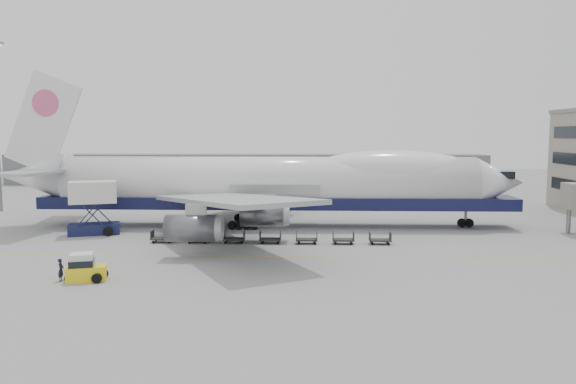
{
  "coord_description": "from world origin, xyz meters",
  "views": [
    {
      "loc": [
        5.27,
        -59.15,
        11.88
      ],
      "look_at": [
        2.69,
        6.0,
        5.03
      ],
      "focal_mm": 35.0,
      "sensor_mm": 36.0,
      "label": 1
    }
  ],
  "objects_px": {
    "baggage_tug": "(85,269)",
    "catering_truck": "(93,205)",
    "ground_worker": "(61,270)",
    "airliner": "(274,182)"
  },
  "relations": [
    {
      "from": "airliner",
      "to": "ground_worker",
      "type": "distance_m",
      "value": 32.02
    },
    {
      "from": "baggage_tug",
      "to": "catering_truck",
      "type": "bearing_deg",
      "value": 93.52
    },
    {
      "from": "catering_truck",
      "to": "baggage_tug",
      "type": "relative_size",
      "value": 1.85
    },
    {
      "from": "baggage_tug",
      "to": "ground_worker",
      "type": "bearing_deg",
      "value": 169.17
    },
    {
      "from": "airliner",
      "to": "baggage_tug",
      "type": "relative_size",
      "value": 19.62
    },
    {
      "from": "catering_truck",
      "to": "baggage_tug",
      "type": "bearing_deg",
      "value": -89.33
    },
    {
      "from": "airliner",
      "to": "baggage_tug",
      "type": "height_order",
      "value": "airliner"
    },
    {
      "from": "airliner",
      "to": "ground_worker",
      "type": "bearing_deg",
      "value": -119.11
    },
    {
      "from": "baggage_tug",
      "to": "airliner",
      "type": "bearing_deg",
      "value": 47.97
    },
    {
      "from": "airliner",
      "to": "ground_worker",
      "type": "xyz_separation_m",
      "value": [
        -15.41,
        -27.67,
        -4.7
      ]
    }
  ]
}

